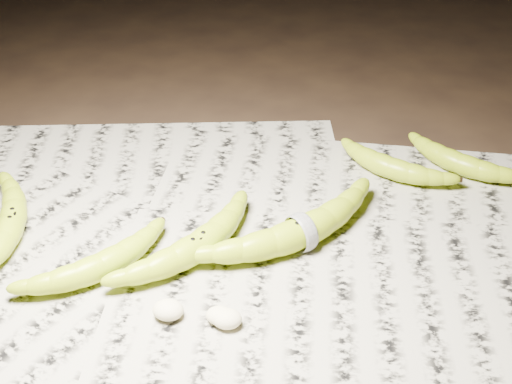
# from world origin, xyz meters

# --- Properties ---
(ground) EXTENTS (3.00, 3.00, 0.00)m
(ground) POSITION_xyz_m (0.00, 0.00, 0.00)
(ground) COLOR black
(ground) RESTS_ON ground
(newspaper_patch) EXTENTS (0.90, 0.70, 0.01)m
(newspaper_patch) POSITION_xyz_m (-0.04, -0.03, 0.00)
(newspaper_patch) COLOR #A19D8A
(newspaper_patch) RESTS_ON ground
(banana_left_a) EXTENTS (0.10, 0.21, 0.04)m
(banana_left_a) POSITION_xyz_m (-0.32, -0.02, 0.03)
(banana_left_a) COLOR #BBD01A
(banana_left_a) RESTS_ON newspaper_patch
(banana_left_b) EXTENTS (0.16, 0.17, 0.03)m
(banana_left_b) POSITION_xyz_m (-0.18, -0.09, 0.03)
(banana_left_b) COLOR #BBD01A
(banana_left_b) RESTS_ON newspaper_patch
(banana_center) EXTENTS (0.17, 0.20, 0.04)m
(banana_center) POSITION_xyz_m (-0.07, -0.04, 0.03)
(banana_center) COLOR #BBD01A
(banana_center) RESTS_ON newspaper_patch
(banana_taped) EXTENTS (0.23, 0.21, 0.04)m
(banana_taped) POSITION_xyz_m (0.06, 0.00, 0.03)
(banana_taped) COLOR #BBD01A
(banana_taped) RESTS_ON newspaper_patch
(banana_upper_a) EXTENTS (0.17, 0.13, 0.03)m
(banana_upper_a) POSITION_xyz_m (0.27, 0.20, 0.02)
(banana_upper_a) COLOR #BBD01A
(banana_upper_a) RESTS_ON newspaper_patch
(banana_upper_b) EXTENTS (0.16, 0.12, 0.03)m
(banana_upper_b) POSITION_xyz_m (0.17, 0.17, 0.02)
(banana_upper_b) COLOR #BBD01A
(banana_upper_b) RESTS_ON newspaper_patch
(measuring_tape) EXTENTS (0.04, 0.04, 0.05)m
(measuring_tape) POSITION_xyz_m (0.06, 0.00, 0.03)
(measuring_tape) COLOR white
(measuring_tape) RESTS_ON newspaper_patch
(flesh_chunk_a) EXTENTS (0.04, 0.03, 0.02)m
(flesh_chunk_a) POSITION_xyz_m (-0.08, -0.15, 0.02)
(flesh_chunk_a) COLOR beige
(flesh_chunk_a) RESTS_ON newspaper_patch
(flesh_chunk_b) EXTENTS (0.03, 0.03, 0.02)m
(flesh_chunk_b) POSITION_xyz_m (-0.01, -0.15, 0.02)
(flesh_chunk_b) COLOR beige
(flesh_chunk_b) RESTS_ON newspaper_patch
(flesh_chunk_c) EXTENTS (0.03, 0.03, 0.02)m
(flesh_chunk_c) POSITION_xyz_m (-0.02, -0.15, 0.02)
(flesh_chunk_c) COLOR beige
(flesh_chunk_c) RESTS_ON newspaper_patch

